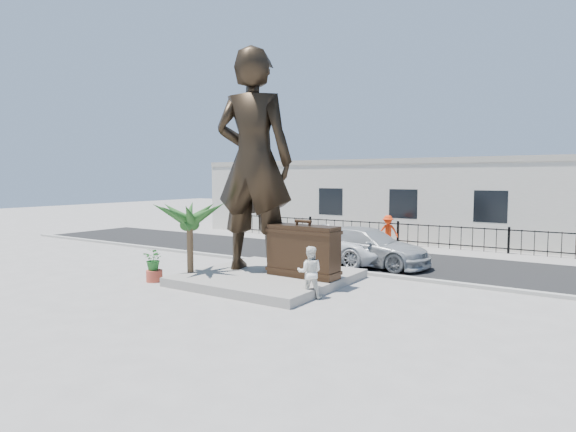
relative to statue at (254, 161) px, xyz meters
name	(u,v)px	position (x,y,z in m)	size (l,w,h in m)	color
ground	(254,292)	(1.33, -1.78, -4.22)	(100.00, 100.00, 0.00)	#9E9991
street	(360,257)	(1.33, 6.22, -4.22)	(40.00, 7.00, 0.01)	black
curb	(323,268)	(1.33, 2.72, -4.16)	(40.00, 0.25, 0.12)	#A5A399
far_sidewalk	(392,247)	(1.33, 10.22, -4.21)	(40.00, 2.50, 0.02)	#9E9991
plinth	(268,278)	(0.83, -0.28, -4.07)	(5.20, 5.20, 0.30)	gray
fence	(398,234)	(1.33, 11.02, -3.62)	(22.00, 0.10, 1.20)	black
building	(423,201)	(1.33, 15.22, -2.02)	(28.00, 7.00, 4.40)	silver
statue	(254,161)	(0.00, 0.00, 0.00)	(2.86, 1.88, 7.84)	black
suitcase	(303,251)	(2.14, -0.08, -3.05)	(2.48, 0.79, 1.74)	black
tourist	(310,272)	(3.21, -1.44, -3.43)	(0.77, 0.60, 1.58)	white
car_white	(335,244)	(0.87, 4.62, -3.46)	(2.51, 5.44, 1.51)	white
car_silver	(366,246)	(2.37, 4.57, -3.44)	(2.17, 5.33, 1.55)	#A7AAAB
worker	(388,231)	(1.12, 10.09, -3.38)	(1.06, 0.61, 1.65)	#F4370C
palm_tree	(191,281)	(-1.58, -1.64, -4.22)	(1.80, 1.80, 3.20)	#1F4A1B
planter	(154,276)	(-2.54, -2.44, -4.02)	(0.56, 0.56, 0.40)	#B74430
shrub	(154,259)	(-2.54, -2.44, -3.43)	(0.70, 0.61, 0.78)	#216724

